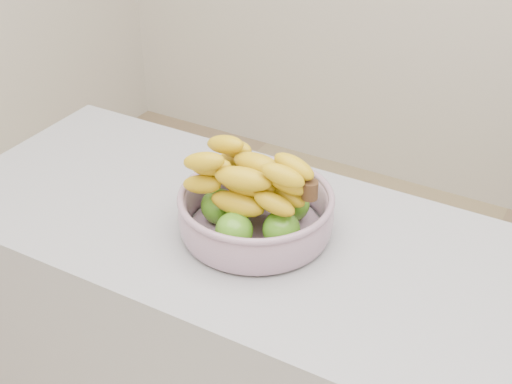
% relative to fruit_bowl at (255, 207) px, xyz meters
% --- Properties ---
extents(fruit_bowl, '(0.32, 0.32, 0.19)m').
position_rel_fruit_bowl_xyz_m(fruit_bowl, '(0.00, 0.00, 0.00)').
color(fruit_bowl, '#A5B4C6').
rests_on(fruit_bowl, counter).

